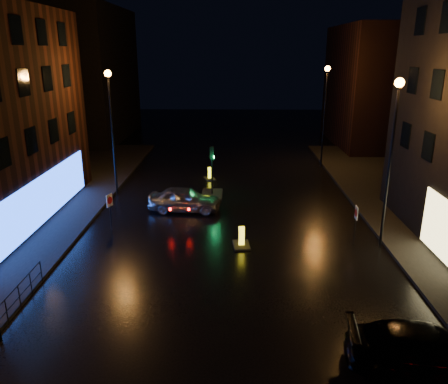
% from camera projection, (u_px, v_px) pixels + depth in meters
% --- Properties ---
extents(ground, '(120.00, 120.00, 0.00)m').
position_uv_depth(ground, '(226.00, 310.00, 16.84)').
color(ground, black).
rests_on(ground, ground).
extents(building_far_left, '(8.00, 16.00, 14.00)m').
position_uv_depth(building_far_left, '(87.00, 74.00, 48.27)').
color(building_far_left, black).
rests_on(building_far_left, ground).
extents(building_far_right, '(8.00, 14.00, 12.00)m').
position_uv_depth(building_far_right, '(376.00, 86.00, 45.11)').
color(building_far_right, black).
rests_on(building_far_right, ground).
extents(street_lamp_lfar, '(0.44, 0.44, 8.37)m').
position_uv_depth(street_lamp_lfar, '(111.00, 114.00, 28.59)').
color(street_lamp_lfar, black).
rests_on(street_lamp_lfar, ground).
extents(street_lamp_rnear, '(0.44, 0.44, 8.37)m').
position_uv_depth(street_lamp_rnear, '(393.00, 139.00, 20.67)').
color(street_lamp_rnear, black).
rests_on(street_lamp_rnear, ground).
extents(street_lamp_rfar, '(0.44, 0.44, 8.37)m').
position_uv_depth(street_lamp_rfar, '(325.00, 101.00, 35.88)').
color(street_lamp_rfar, black).
rests_on(street_lamp_rfar, ground).
extents(traffic_signal, '(1.40, 2.40, 3.45)m').
position_uv_depth(traffic_signal, '(212.00, 188.00, 30.02)').
color(traffic_signal, black).
rests_on(traffic_signal, ground).
extents(guard_railing, '(0.05, 6.04, 1.00)m').
position_uv_depth(guard_railing, '(6.00, 306.00, 15.83)').
color(guard_railing, black).
rests_on(guard_railing, ground).
extents(silver_hatchback, '(4.54, 2.10, 1.51)m').
position_uv_depth(silver_hatchback, '(185.00, 199.00, 27.06)').
color(silver_hatchback, '#B6B9BE').
rests_on(silver_hatchback, ground).
extents(dark_sedan, '(5.12, 2.52, 1.43)m').
position_uv_depth(dark_sedan, '(427.00, 350.00, 13.50)').
color(dark_sedan, black).
rests_on(dark_sedan, ground).
extents(bollard_near, '(0.94, 1.30, 1.07)m').
position_uv_depth(bollard_near, '(241.00, 242.00, 22.28)').
color(bollard_near, black).
rests_on(bollard_near, ground).
extents(bollard_far, '(1.01, 1.25, 0.95)m').
position_uv_depth(bollard_far, '(210.00, 177.00, 33.90)').
color(bollard_far, black).
rests_on(bollard_far, ground).
extents(road_sign_left, '(0.22, 0.50, 2.12)m').
position_uv_depth(road_sign_left, '(110.00, 204.00, 23.82)').
color(road_sign_left, black).
rests_on(road_sign_left, ground).
extents(road_sign_right, '(0.07, 0.50, 2.07)m').
position_uv_depth(road_sign_right, '(356.00, 216.00, 22.12)').
color(road_sign_right, black).
rests_on(road_sign_right, ground).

